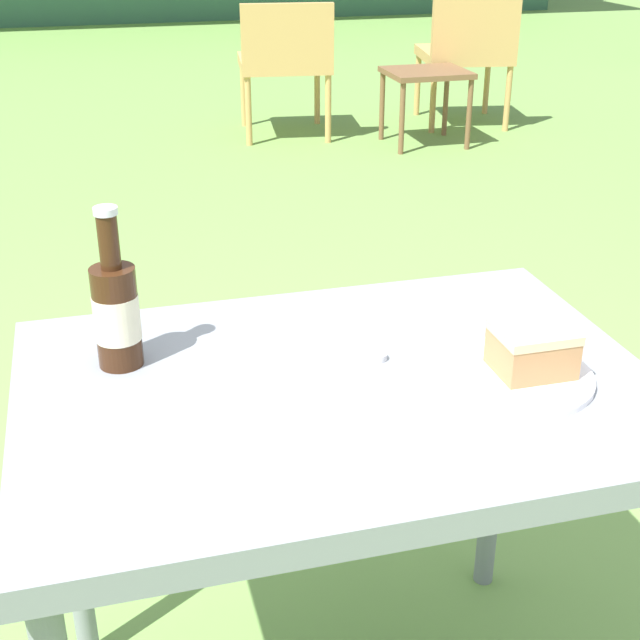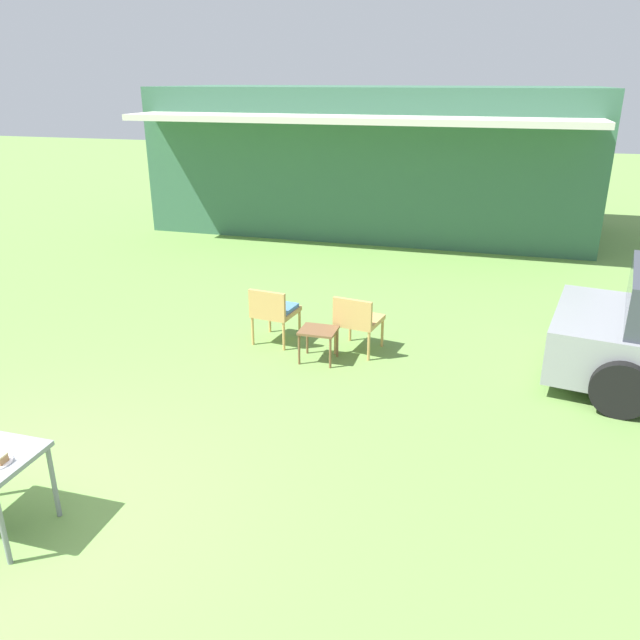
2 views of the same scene
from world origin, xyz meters
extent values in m
cylinder|color=tan|center=(1.14, 4.41, 0.20)|extent=(0.04, 0.04, 0.39)
cylinder|color=tan|center=(0.69, 4.47, 0.20)|extent=(0.04, 0.04, 0.39)
cylinder|color=tan|center=(1.08, 3.93, 0.20)|extent=(0.04, 0.04, 0.39)
cylinder|color=tan|center=(0.62, 3.99, 0.20)|extent=(0.04, 0.04, 0.39)
cube|color=tan|center=(0.88, 4.20, 0.42)|extent=(0.58, 0.60, 0.06)
cube|color=tan|center=(0.85, 3.95, 0.61)|extent=(0.52, 0.12, 0.33)
cube|color=#4C7FB7|center=(0.88, 4.20, 0.48)|extent=(0.52, 0.52, 0.05)
cylinder|color=tan|center=(2.29, 4.40, 0.20)|extent=(0.04, 0.04, 0.39)
cylinder|color=tan|center=(1.84, 4.48, 0.20)|extent=(0.04, 0.04, 0.39)
cylinder|color=tan|center=(2.21, 3.92, 0.20)|extent=(0.04, 0.04, 0.39)
cylinder|color=tan|center=(1.76, 4.00, 0.20)|extent=(0.04, 0.04, 0.39)
cube|color=tan|center=(2.02, 4.20, 0.42)|extent=(0.60, 0.62, 0.06)
cube|color=tan|center=(1.98, 3.96, 0.61)|extent=(0.52, 0.14, 0.33)
cube|color=brown|center=(1.60, 3.74, 0.41)|extent=(0.45, 0.39, 0.03)
cylinder|color=brown|center=(1.40, 3.57, 0.20)|extent=(0.03, 0.03, 0.39)
cylinder|color=brown|center=(1.80, 3.57, 0.20)|extent=(0.03, 0.03, 0.39)
cylinder|color=brown|center=(1.40, 3.91, 0.20)|extent=(0.03, 0.03, 0.39)
cylinder|color=brown|center=(1.80, 3.91, 0.20)|extent=(0.03, 0.03, 0.39)
cube|color=gray|center=(0.00, 0.00, 0.67)|extent=(0.89, 0.64, 0.04)
cylinder|color=gray|center=(-0.41, 0.28, 0.33)|extent=(0.04, 0.04, 0.65)
cylinder|color=gray|center=(0.41, 0.28, 0.33)|extent=(0.04, 0.04, 0.65)
cylinder|color=white|center=(0.24, -0.06, 0.70)|extent=(0.23, 0.23, 0.01)
cube|color=#AD7A4C|center=(0.27, -0.06, 0.73)|extent=(0.10, 0.09, 0.05)
cube|color=#DBBC89|center=(0.27, -0.06, 0.76)|extent=(0.11, 0.09, 0.01)
cylinder|color=#381E0F|center=(-0.29, 0.13, 0.77)|extent=(0.06, 0.06, 0.15)
cylinder|color=#381E0F|center=(-0.29, 0.13, 0.88)|extent=(0.03, 0.03, 0.08)
cylinder|color=silver|center=(-0.29, 0.13, 0.93)|extent=(0.03, 0.03, 0.01)
cylinder|color=beige|center=(-0.29, 0.13, 0.77)|extent=(0.07, 0.07, 0.07)
cube|color=silver|center=(0.18, -0.04, 0.70)|extent=(0.18, 0.04, 0.01)
cylinder|color=silver|center=(0.07, 0.05, 0.70)|extent=(0.03, 0.03, 0.01)
camera|label=1|loc=(-0.31, -1.05, 1.31)|focal=50.00mm
camera|label=2|loc=(3.60, -3.14, 3.33)|focal=35.00mm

